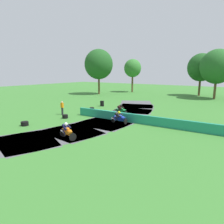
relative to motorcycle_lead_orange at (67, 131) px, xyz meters
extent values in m
plane|color=#38752D|center=(-0.72, 7.36, -0.65)|extent=(120.00, 120.00, 0.00)
cube|color=#515156|center=(-1.63, -0.24, -0.65)|extent=(6.92, 8.87, 0.01)
cube|color=#515156|center=(-0.89, 3.52, -0.65)|extent=(5.87, 8.33, 0.01)
cube|color=#515156|center=(-0.74, 7.36, -0.65)|extent=(5.32, 8.01, 0.01)
cube|color=#515156|center=(-1.20, 11.16, -0.65)|extent=(6.44, 8.64, 0.01)
cube|color=#515156|center=(-2.25, 14.85, -0.65)|extent=(7.41, 9.06, 0.01)
cube|color=#515156|center=(-3.87, 18.33, -0.65)|extent=(8.19, 9.26, 0.01)
cube|color=#1E8466|center=(4.36, 7.57, -0.20)|extent=(19.48, 1.11, 0.90)
cylinder|color=black|center=(0.63, -0.07, -0.36)|extent=(0.25, 0.71, 0.71)
cylinder|color=black|center=(-0.74, 0.25, -0.36)|extent=(0.25, 0.71, 0.71)
cube|color=orange|center=(-0.07, 0.03, -0.06)|extent=(1.06, 0.57, 0.45)
ellipsoid|color=orange|center=(0.09, -0.06, 0.19)|extent=(0.50, 0.42, 0.29)
cone|color=orange|center=(0.59, -0.15, 0.05)|extent=(0.46, 0.43, 0.46)
cylinder|color=#B2B2B7|center=(-0.68, 0.07, -0.17)|extent=(0.42, 0.18, 0.17)
cube|color=#1E1E4C|center=(-0.17, -0.03, 0.31)|extent=(0.56, 0.38, 0.61)
sphere|color=white|center=(0.04, -0.14, 0.58)|extent=(0.26, 0.26, 0.26)
cylinder|color=#1E1E4C|center=(0.15, 0.07, 0.37)|extent=(0.44, 0.17, 0.24)
cylinder|color=#1E1E4C|center=(0.07, -0.27, 0.30)|extent=(0.44, 0.17, 0.24)
cylinder|color=#1E1E4C|center=(-0.21, 0.24, -0.01)|extent=(0.30, 0.17, 0.42)
cylinder|color=#1E1E4C|center=(-0.29, -0.10, -0.08)|extent=(0.30, 0.17, 0.42)
cylinder|color=black|center=(1.34, 6.41, -0.37)|extent=(0.15, 0.77, 0.76)
cylinder|color=black|center=(-0.05, 6.31, -0.37)|extent=(0.15, 0.77, 0.76)
cube|color=#1E38B2|center=(0.65, 6.26, -0.08)|extent=(1.03, 0.47, 0.47)
ellipsoid|color=#1E38B2|center=(0.84, 6.19, 0.16)|extent=(0.46, 0.38, 0.32)
cone|color=#1E38B2|center=(1.33, 6.27, 0.03)|extent=(0.41, 0.42, 0.49)
cylinder|color=#B2B2B7|center=(0.06, 6.13, -0.20)|extent=(0.42, 0.17, 0.18)
cube|color=#28282D|center=(0.58, 6.13, 0.28)|extent=(0.51, 0.48, 0.63)
sphere|color=yellow|center=(0.81, 6.06, 0.54)|extent=(0.26, 0.26, 0.26)
cylinder|color=#28282D|center=(0.85, 6.31, 0.36)|extent=(0.43, 0.19, 0.25)
cylinder|color=#28282D|center=(0.88, 5.97, 0.24)|extent=(0.43, 0.19, 0.25)
cylinder|color=#28282D|center=(0.46, 6.41, -0.01)|extent=(0.27, 0.24, 0.42)
cylinder|color=#28282D|center=(0.49, 6.07, -0.12)|extent=(0.27, 0.24, 0.42)
cylinder|color=black|center=(-0.63, 9.78, -0.36)|extent=(0.16, 0.73, 0.73)
cylinder|color=black|center=(-2.02, 9.64, -0.36)|extent=(0.16, 0.73, 0.73)
cube|color=#198438|center=(-1.32, 9.63, -0.07)|extent=(1.03, 0.47, 0.46)
ellipsoid|color=#198438|center=(-1.13, 9.59, 0.18)|extent=(0.47, 0.37, 0.30)
cone|color=#198438|center=(-0.64, 9.67, 0.05)|extent=(0.42, 0.40, 0.47)
cylinder|color=#B2B2B7|center=(-1.90, 9.48, -0.18)|extent=(0.42, 0.16, 0.18)
cube|color=#331919|center=(-1.39, 9.53, 0.30)|extent=(0.51, 0.44, 0.62)
sphere|color=black|center=(-1.16, 9.49, 0.57)|extent=(0.26, 0.26, 0.26)
cylinder|color=#331919|center=(-1.13, 9.73, 0.37)|extent=(0.43, 0.18, 0.24)
cylinder|color=#331919|center=(-1.09, 9.38, 0.28)|extent=(0.43, 0.18, 0.24)
cylinder|color=#331919|center=(-1.51, 9.79, -0.01)|extent=(0.27, 0.21, 0.42)
cylinder|color=#331919|center=(-1.48, 9.44, -0.09)|extent=(0.27, 0.21, 0.42)
cylinder|color=black|center=(-6.37, 0.39, -0.55)|extent=(0.71, 0.71, 0.20)
cylinder|color=black|center=(-6.37, 0.39, -0.35)|extent=(0.71, 0.71, 0.20)
cylinder|color=black|center=(-5.59, 4.82, -0.55)|extent=(0.64, 0.64, 0.20)
cylinder|color=black|center=(-5.59, 4.82, -0.35)|extent=(0.64, 0.64, 0.20)
cylinder|color=black|center=(-5.44, 9.26, -0.55)|extent=(0.57, 0.57, 0.20)
cylinder|color=black|center=(-5.44, 9.26, -0.35)|extent=(0.57, 0.57, 0.20)
cylinder|color=black|center=(-5.44, 9.26, -0.15)|extent=(0.57, 0.57, 0.20)
cylinder|color=black|center=(-7.14, 13.59, -0.55)|extent=(0.57, 0.57, 0.20)
cylinder|color=black|center=(-7.14, 13.59, -0.35)|extent=(0.57, 0.57, 0.20)
cylinder|color=black|center=(-7.14, 13.59, -0.15)|extent=(0.57, 0.57, 0.20)
cylinder|color=black|center=(-7.14, 13.59, 0.05)|extent=(0.57, 0.57, 0.20)
cylinder|color=#232328|center=(-7.35, 6.00, -0.22)|extent=(0.24, 0.24, 0.86)
cube|color=orange|center=(-7.35, 6.00, 0.49)|extent=(0.34, 0.22, 0.56)
sphere|color=tan|center=(-7.35, 6.00, 0.88)|extent=(0.20, 0.20, 0.20)
cylinder|color=brown|center=(5.29, 32.79, 1.07)|extent=(0.44, 0.44, 3.45)
ellipsoid|color=#235B23|center=(5.29, 32.79, 5.40)|extent=(6.12, 6.12, 6.43)
cylinder|color=brown|center=(-14.02, 35.04, 1.43)|extent=(0.44, 0.44, 4.16)
ellipsoid|color=#33752D|center=(-14.02, 35.04, 5.31)|extent=(4.24, 4.24, 4.45)
cylinder|color=brown|center=(-17.99, 26.49, 1.36)|extent=(0.44, 0.44, 4.03)
ellipsoid|color=#1E511E|center=(-17.99, 26.49, 6.09)|extent=(6.38, 6.38, 6.70)
cylinder|color=brown|center=(1.77, 36.20, 1.16)|extent=(0.44, 0.44, 3.63)
ellipsoid|color=#1E511E|center=(1.77, 36.20, 5.33)|extent=(5.54, 5.54, 5.82)
camera|label=1|loc=(11.41, -10.32, 4.48)|focal=32.55mm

